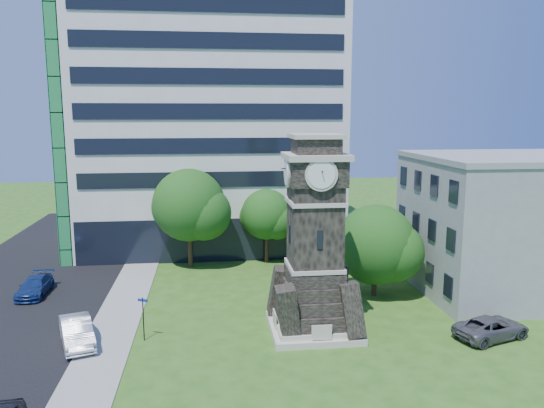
{
  "coord_description": "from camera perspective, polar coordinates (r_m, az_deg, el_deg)",
  "views": [
    {
      "loc": [
        -3.29,
        -28.87,
        13.39
      ],
      "look_at": [
        0.9,
        6.24,
        7.36
      ],
      "focal_mm": 35.0,
      "sensor_mm": 36.0,
      "label": 1
    }
  ],
  "objects": [
    {
      "name": "office_low",
      "position": [
        44.35,
        24.99,
        -1.88
      ],
      "size": [
        15.2,
        12.2,
        10.4
      ],
      "color": "#939698",
      "rests_on": "ground"
    },
    {
      "name": "tree_nw",
      "position": [
        46.65,
        -8.8,
        -0.37
      ],
      "size": [
        6.98,
        6.34,
        8.74
      ],
      "rotation": [
        0.0,
        0.0,
        0.42
      ],
      "color": "#332114",
      "rests_on": "ground"
    },
    {
      "name": "park_bench",
      "position": [
        33.92,
        7.73,
        -12.84
      ],
      "size": [
        1.66,
        0.44,
        0.86
      ],
      "rotation": [
        0.0,
        0.0,
        -0.39
      ],
      "color": "black",
      "rests_on": "ground"
    },
    {
      "name": "car_street_north",
      "position": [
        43.8,
        -24.15,
        -8.09
      ],
      "size": [
        1.89,
        4.62,
        1.34
      ],
      "primitive_type": "imported",
      "rotation": [
        0.0,
        0.0,
        -0.0
      ],
      "color": "navy",
      "rests_on": "ground"
    },
    {
      "name": "ground",
      "position": [
        31.99,
        -0.28,
        -15.07
      ],
      "size": [
        160.0,
        160.0,
        0.0
      ],
      "primitive_type": "plane",
      "color": "#2B5518",
      "rests_on": "ground"
    },
    {
      "name": "street_sign",
      "position": [
        33.0,
        -13.69,
        -11.41
      ],
      "size": [
        0.64,
        0.06,
        2.68
      ],
      "rotation": [
        0.0,
        0.0,
        -0.42
      ],
      "color": "black",
      "rests_on": "ground"
    },
    {
      "name": "car_east_lot",
      "position": [
        35.38,
        22.55,
        -12.18
      ],
      "size": [
        5.24,
        3.59,
        1.33
      ],
      "primitive_type": "imported",
      "rotation": [
        0.0,
        0.0,
        1.89
      ],
      "color": "#55545A",
      "rests_on": "ground"
    },
    {
      "name": "clock_tower",
      "position": [
        32.53,
        4.58,
        -4.8
      ],
      "size": [
        5.4,
        5.4,
        12.22
      ],
      "color": "beige",
      "rests_on": "ground"
    },
    {
      "name": "car_street_mid",
      "position": [
        33.94,
        -20.26,
        -12.76
      ],
      "size": [
        3.11,
        5.01,
        1.56
      ],
      "primitive_type": "imported",
      "rotation": [
        0.0,
        0.0,
        0.33
      ],
      "color": "silver",
      "rests_on": "ground"
    },
    {
      "name": "tree_east",
      "position": [
        39.84,
        11.18,
        -4.5
      ],
      "size": [
        6.5,
        5.91,
        6.88
      ],
      "rotation": [
        0.0,
        0.0,
        -0.05
      ],
      "color": "#332114",
      "rests_on": "ground"
    },
    {
      "name": "tree_nc",
      "position": [
        47.78,
        -0.53,
        -1.32
      ],
      "size": [
        5.04,
        4.58,
        6.75
      ],
      "rotation": [
        0.0,
        0.0,
        0.32
      ],
      "color": "#332114",
      "rests_on": "ground"
    },
    {
      "name": "sidewalk",
      "position": [
        36.94,
        -16.35,
        -11.94
      ],
      "size": [
        3.0,
        70.0,
        0.06
      ],
      "primitive_type": "cube",
      "color": "gray",
      "rests_on": "ground"
    },
    {
      "name": "tree_ne",
      "position": [
        46.28,
        4.53,
        -1.79
      ],
      "size": [
        5.17,
        4.7,
        6.75
      ],
      "rotation": [
        0.0,
        0.0,
        0.31
      ],
      "color": "#332114",
      "rests_on": "ground"
    },
    {
      "name": "office_tall",
      "position": [
        54.72,
        -6.82,
        10.48
      ],
      "size": [
        26.2,
        15.11,
        28.6
      ],
      "color": "white",
      "rests_on": "ground"
    }
  ]
}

